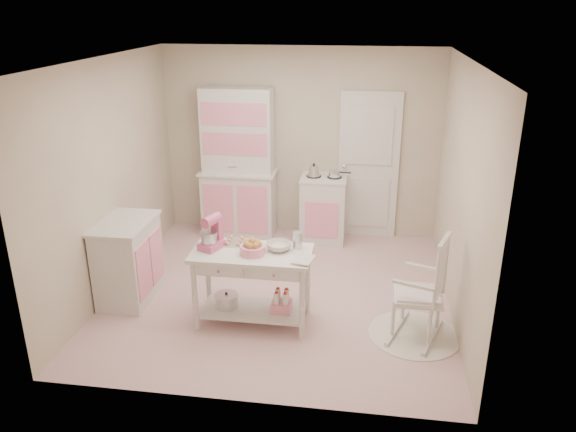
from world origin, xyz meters
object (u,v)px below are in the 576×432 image
at_px(stove, 323,209).
at_px(rocking_chair, 419,286).
at_px(base_cabinet, 128,260).
at_px(work_table, 253,287).
at_px(stand_mixer, 211,233).
at_px(hutch, 238,164).
at_px(bread_basket, 253,250).

relative_size(stove, rocking_chair, 0.84).
distance_m(stove, rocking_chair, 2.54).
xyz_separation_m(stove, base_cabinet, (-1.99, -1.96, 0.00)).
xyz_separation_m(work_table, stand_mixer, (-0.42, 0.02, 0.57)).
relative_size(stove, work_table, 0.77).
relative_size(hutch, base_cabinet, 2.26).
bearing_deg(stand_mixer, hutch, 117.96).
xyz_separation_m(stove, bread_basket, (-0.51, -2.31, 0.39)).
xyz_separation_m(base_cabinet, stand_mixer, (1.04, -0.28, 0.51)).
height_order(hutch, work_table, hutch).
distance_m(base_cabinet, work_table, 1.49).
height_order(base_cabinet, work_table, base_cabinet).
xyz_separation_m(hutch, work_table, (0.67, -2.31, -0.64)).
relative_size(base_cabinet, work_table, 0.77).
height_order(stove, stand_mixer, stand_mixer).
distance_m(base_cabinet, rocking_chair, 3.13).
distance_m(stove, bread_basket, 2.40).
bearing_deg(rocking_chair, stove, 135.62).
bearing_deg(rocking_chair, stand_mixer, -161.73).
distance_m(base_cabinet, bread_basket, 1.57).
height_order(stove, base_cabinet, same).
bearing_deg(stand_mixer, work_table, 19.02).
xyz_separation_m(hutch, stove, (1.20, -0.05, -0.58)).
bearing_deg(stove, stand_mixer, -113.01).
relative_size(rocking_chair, work_table, 0.92).
xyz_separation_m(work_table, bread_basket, (0.02, -0.05, 0.45)).
distance_m(hutch, base_cabinet, 2.24).
distance_m(hutch, work_table, 2.49).
xyz_separation_m(stove, work_table, (-0.53, -2.26, -0.06)).
bearing_deg(bread_basket, stand_mixer, 170.96).
xyz_separation_m(base_cabinet, work_table, (1.46, -0.30, -0.06)).
bearing_deg(stove, hutch, 177.61).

